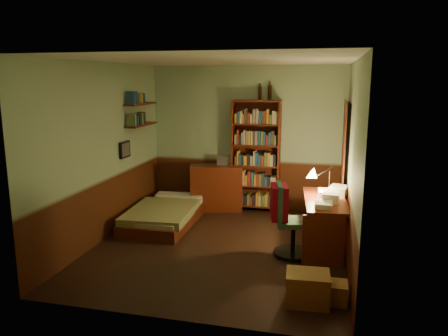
% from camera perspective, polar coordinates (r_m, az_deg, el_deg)
% --- Properties ---
extents(floor, '(3.50, 4.00, 0.02)m').
position_cam_1_polar(floor, '(6.37, -0.53, -10.28)').
color(floor, black).
rests_on(floor, ground).
extents(ceiling, '(3.50, 4.00, 0.02)m').
position_cam_1_polar(ceiling, '(5.92, -0.58, 13.99)').
color(ceiling, silver).
rests_on(ceiling, wall_back).
extents(wall_back, '(3.50, 0.02, 2.60)m').
position_cam_1_polar(wall_back, '(7.95, 2.97, 3.88)').
color(wall_back, '#8CAA84').
rests_on(wall_back, ground).
extents(wall_left, '(0.02, 4.00, 2.60)m').
position_cam_1_polar(wall_left, '(6.65, -15.44, 1.98)').
color(wall_left, '#8CAA84').
rests_on(wall_left, ground).
extents(wall_right, '(0.02, 4.00, 2.60)m').
position_cam_1_polar(wall_right, '(5.84, 16.44, 0.64)').
color(wall_right, '#8CAA84').
rests_on(wall_right, ground).
extents(wall_front, '(3.50, 0.02, 2.60)m').
position_cam_1_polar(wall_front, '(4.13, -7.36, -3.38)').
color(wall_front, '#8CAA84').
rests_on(wall_front, ground).
extents(doorway, '(0.06, 0.90, 2.00)m').
position_cam_1_polar(doorway, '(7.17, 15.51, 0.21)').
color(doorway, black).
rests_on(doorway, ground).
extents(door_trim, '(0.02, 0.98, 2.08)m').
position_cam_1_polar(door_trim, '(7.17, 15.24, 0.22)').
color(door_trim, '#481A0E').
rests_on(door_trim, ground).
extents(bed, '(0.95, 1.76, 0.52)m').
position_cam_1_polar(bed, '(7.31, -7.72, -5.24)').
color(bed, olive).
rests_on(bed, ground).
extents(dresser, '(1.02, 0.70, 0.83)m').
position_cam_1_polar(dresser, '(7.99, -1.04, -2.54)').
color(dresser, '#531B0C').
rests_on(dresser, ground).
extents(mini_stereo, '(0.32, 0.26, 0.16)m').
position_cam_1_polar(mini_stereo, '(7.97, 0.22, 1.04)').
color(mini_stereo, '#B2B2B7').
rests_on(mini_stereo, dresser).
extents(bookshelf, '(0.86, 0.28, 2.00)m').
position_cam_1_polar(bookshelf, '(7.80, 4.17, 1.49)').
color(bookshelf, '#531B0C').
rests_on(bookshelf, ground).
extents(bottle_left, '(0.08, 0.08, 0.23)m').
position_cam_1_polar(bottle_left, '(7.79, 4.71, 9.71)').
color(bottle_left, black).
rests_on(bottle_left, bookshelf).
extents(bottle_right, '(0.07, 0.07, 0.25)m').
position_cam_1_polar(bottle_right, '(7.76, 5.99, 9.78)').
color(bottle_right, black).
rests_on(bottle_right, bookshelf).
extents(desk, '(0.69, 1.39, 0.72)m').
position_cam_1_polar(desk, '(6.35, 12.93, -7.10)').
color(desk, '#531B0C').
rests_on(desk, ground).
extents(paper_stack, '(0.31, 0.38, 0.13)m').
position_cam_1_polar(paper_stack, '(6.46, 14.73, -2.91)').
color(paper_stack, silver).
rests_on(paper_stack, desk).
extents(desk_lamp, '(0.18, 0.18, 0.58)m').
position_cam_1_polar(desk_lamp, '(6.38, 13.63, -0.95)').
color(desk_lamp, black).
rests_on(desk_lamp, desk).
extents(office_chair, '(0.61, 0.56, 1.06)m').
position_cam_1_polar(office_chair, '(5.96, 9.09, -6.44)').
color(office_chair, '#336047').
rests_on(office_chair, ground).
extents(red_jacket, '(0.22, 0.39, 0.46)m').
position_cam_1_polar(red_jacket, '(5.61, 7.45, 0.52)').
color(red_jacket, '#A20B21').
rests_on(red_jacket, office_chair).
extents(wall_shelf_lower, '(0.20, 0.90, 0.03)m').
position_cam_1_polar(wall_shelf_lower, '(7.53, -10.73, 5.57)').
color(wall_shelf_lower, '#531B0C').
rests_on(wall_shelf_lower, wall_left).
extents(wall_shelf_upper, '(0.20, 0.90, 0.03)m').
position_cam_1_polar(wall_shelf_upper, '(7.51, -10.83, 8.23)').
color(wall_shelf_upper, '#531B0C').
rests_on(wall_shelf_upper, wall_left).
extents(framed_picture, '(0.04, 0.32, 0.26)m').
position_cam_1_polar(framed_picture, '(7.16, -12.84, 2.36)').
color(framed_picture, black).
rests_on(framed_picture, wall_left).
extents(cardboard_box_a, '(0.48, 0.39, 0.34)m').
position_cam_1_polar(cardboard_box_a, '(4.90, 10.86, -15.15)').
color(cardboard_box_a, olive).
rests_on(cardboard_box_a, ground).
extents(cardboard_box_b, '(0.32, 0.27, 0.22)m').
position_cam_1_polar(cardboard_box_b, '(5.01, 13.95, -15.47)').
color(cardboard_box_b, olive).
rests_on(cardboard_box_b, ground).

